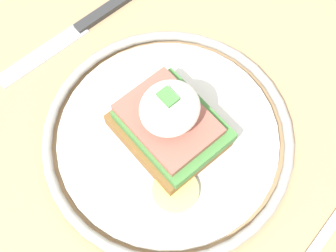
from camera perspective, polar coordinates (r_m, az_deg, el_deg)
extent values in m
plane|color=#9E9993|center=(1.18, 0.22, -13.40)|extent=(6.00, 6.00, 0.00)
cube|color=tan|center=(0.49, 0.51, 2.36)|extent=(0.91, 0.81, 0.03)
cylinder|color=silver|center=(0.45, 0.00, -1.54)|extent=(0.21, 0.21, 0.01)
torus|color=gray|center=(0.45, 0.00, -1.30)|extent=(0.24, 0.24, 0.01)
cube|color=brown|center=(0.44, 0.00, -0.62)|extent=(0.10, 0.08, 0.02)
cube|color=#427A38|center=(0.42, 0.65, 0.02)|extent=(0.09, 0.07, 0.01)
cube|color=#9E5647|center=(0.41, -0.01, 0.83)|extent=(0.08, 0.06, 0.01)
ellipsoid|color=white|center=(0.39, 0.22, 2.16)|extent=(0.05, 0.05, 0.04)
cylinder|color=#EAD166|center=(0.42, 0.91, -7.78)|extent=(0.04, 0.04, 0.00)
cube|color=#47843D|center=(0.37, 0.00, 3.60)|extent=(0.02, 0.01, 0.00)
cube|color=#2D2D2D|center=(0.54, -7.49, 13.86)|extent=(0.01, 0.08, 0.01)
cube|color=silver|center=(0.52, -14.98, 8.47)|extent=(0.02, 0.11, 0.00)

